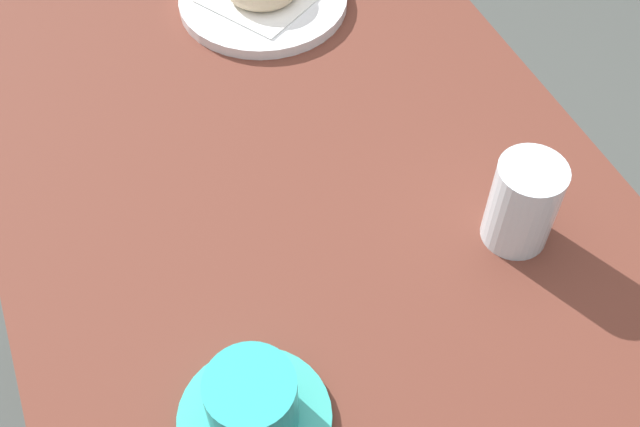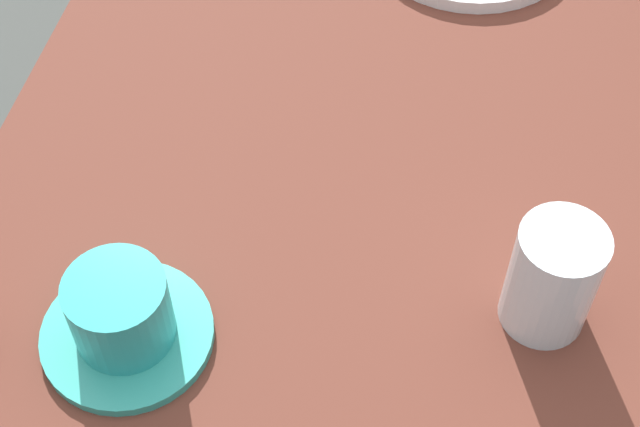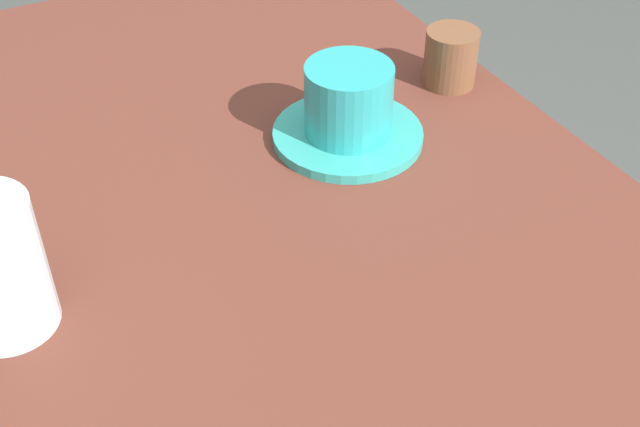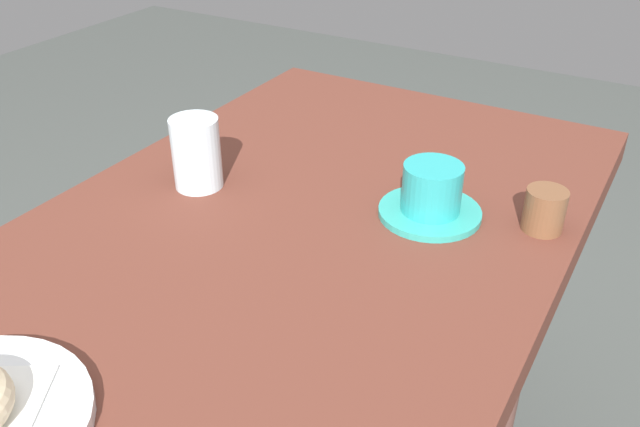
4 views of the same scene
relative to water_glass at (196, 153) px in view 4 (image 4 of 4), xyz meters
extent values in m
cube|color=brown|center=(-0.09, -0.18, -0.08)|extent=(1.22, 0.69, 0.05)
cylinder|color=brown|center=(0.44, -0.43, -0.44)|extent=(0.05, 0.05, 0.67)
cylinder|color=brown|center=(0.44, 0.06, -0.44)|extent=(0.05, 0.05, 0.67)
cylinder|color=silver|center=(0.00, 0.00, 0.00)|extent=(0.07, 0.07, 0.11)
cylinder|color=teal|center=(0.09, -0.33, -0.05)|extent=(0.14, 0.14, 0.01)
cylinder|color=teal|center=(0.09, -0.33, -0.01)|extent=(0.08, 0.08, 0.07)
cylinder|color=black|center=(0.09, -0.33, 0.02)|extent=(0.07, 0.07, 0.00)
cylinder|color=brown|center=(0.13, -0.47, -0.02)|extent=(0.05, 0.05, 0.06)
camera|label=1|loc=(0.37, -0.39, 0.63)|focal=43.54mm
camera|label=2|loc=(0.45, -0.10, 0.64)|focal=54.34mm
camera|label=3|loc=(-0.47, -0.01, 0.39)|focal=46.74mm
camera|label=4|loc=(-0.68, -0.60, 0.43)|focal=38.18mm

